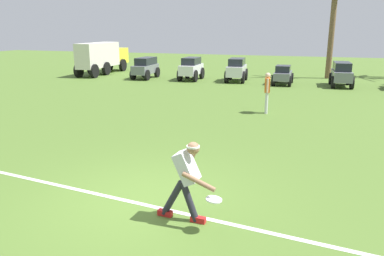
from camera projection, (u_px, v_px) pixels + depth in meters
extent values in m
plane|color=#4D6C2A|center=(143.00, 199.00, 7.17)|extent=(80.00, 80.00, 0.00)
cube|color=white|center=(139.00, 203.00, 7.00)|extent=(21.84, 2.62, 0.01)
cylinder|color=#23232D|center=(189.00, 201.00, 6.29)|extent=(0.36, 0.14, 0.72)
cube|color=red|center=(198.00, 219.00, 6.32)|extent=(0.27, 0.12, 0.10)
cylinder|color=#23232D|center=(173.00, 198.00, 6.41)|extent=(0.45, 0.14, 0.69)
cube|color=red|center=(165.00, 213.00, 6.54)|extent=(0.27, 0.12, 0.10)
cube|color=silver|center=(187.00, 167.00, 6.15)|extent=(0.43, 0.36, 0.57)
sphere|color=#936B4C|center=(193.00, 148.00, 6.03)|extent=(0.22, 0.22, 0.21)
cylinder|color=white|center=(193.00, 146.00, 6.02)|extent=(0.23, 0.23, 0.03)
cylinder|color=#936B4C|center=(199.00, 182.00, 5.93)|extent=(0.58, 0.12, 0.27)
cylinder|color=#936B4C|center=(189.00, 164.00, 6.36)|extent=(0.29, 0.10, 0.49)
cylinder|color=white|center=(214.00, 199.00, 5.88)|extent=(0.29, 0.29, 0.05)
cylinder|color=silver|center=(266.00, 103.00, 14.24)|extent=(0.12, 0.12, 0.82)
cylinder|color=silver|center=(266.00, 102.00, 14.42)|extent=(0.12, 0.12, 0.82)
cube|color=orange|center=(267.00, 85.00, 14.15)|extent=(0.24, 0.36, 0.54)
cylinder|color=beige|center=(267.00, 86.00, 13.95)|extent=(0.08, 0.08, 0.52)
cylinder|color=beige|center=(267.00, 84.00, 14.35)|extent=(0.08, 0.08, 0.52)
sphere|color=beige|center=(268.00, 75.00, 14.06)|extent=(0.23, 0.23, 0.20)
cube|color=slate|center=(145.00, 69.00, 24.26)|extent=(1.02, 2.42, 0.55)
cube|color=#1E232B|center=(146.00, 61.00, 24.27)|extent=(0.89, 1.82, 0.46)
cylinder|color=black|center=(144.00, 72.00, 25.24)|extent=(0.20, 0.66, 0.66)
cylinder|color=black|center=(157.00, 72.00, 24.97)|extent=(0.20, 0.66, 0.66)
cylinder|color=black|center=(133.00, 75.00, 23.69)|extent=(0.20, 0.66, 0.66)
cylinder|color=black|center=(147.00, 75.00, 23.42)|extent=(0.20, 0.66, 0.66)
cube|color=silver|center=(191.00, 69.00, 23.55)|extent=(1.04, 2.38, 0.60)
cube|color=#1E232B|center=(191.00, 61.00, 23.47)|extent=(0.90, 1.57, 0.44)
cylinder|color=black|center=(187.00, 73.00, 24.49)|extent=(0.20, 0.72, 0.72)
cylinder|color=black|center=(202.00, 73.00, 24.21)|extent=(0.20, 0.72, 0.72)
cylinder|color=black|center=(180.00, 75.00, 23.05)|extent=(0.20, 0.72, 0.72)
cylinder|color=black|center=(195.00, 76.00, 22.77)|extent=(0.20, 0.72, 0.72)
cube|color=silver|center=(237.00, 71.00, 22.91)|extent=(1.14, 2.41, 0.60)
cube|color=#1E232B|center=(237.00, 62.00, 22.82)|extent=(0.97, 1.61, 0.44)
cylinder|color=black|center=(230.00, 74.00, 23.83)|extent=(0.23, 0.73, 0.72)
cylinder|color=black|center=(246.00, 74.00, 23.60)|extent=(0.23, 0.73, 0.72)
cylinder|color=black|center=(226.00, 77.00, 22.37)|extent=(0.23, 0.73, 0.72)
cylinder|color=black|center=(243.00, 77.00, 22.14)|extent=(0.23, 0.73, 0.72)
cube|color=slate|center=(283.00, 76.00, 21.73)|extent=(0.90, 2.20, 0.42)
cube|color=#1E232B|center=(283.00, 69.00, 21.53)|extent=(0.79, 1.10, 0.38)
cylinder|color=black|center=(276.00, 77.00, 22.63)|extent=(0.18, 0.60, 0.60)
cylinder|color=black|center=(292.00, 78.00, 22.35)|extent=(0.18, 0.60, 0.60)
cylinder|color=black|center=(273.00, 81.00, 21.22)|extent=(0.18, 0.60, 0.60)
cylinder|color=black|center=(290.00, 81.00, 20.94)|extent=(0.18, 0.60, 0.60)
cube|color=slate|center=(341.00, 76.00, 20.92)|extent=(1.07, 2.44, 0.55)
cube|color=#1E232B|center=(342.00, 66.00, 20.93)|extent=(0.93, 1.84, 0.46)
cylinder|color=black|center=(331.00, 78.00, 21.90)|extent=(0.21, 0.67, 0.66)
cylinder|color=black|center=(348.00, 79.00, 21.64)|extent=(0.21, 0.67, 0.66)
cylinder|color=black|center=(333.00, 82.00, 20.34)|extent=(0.21, 0.67, 0.66)
cylinder|color=black|center=(352.00, 83.00, 20.09)|extent=(0.21, 0.67, 0.66)
cube|color=yellow|center=(118.00, 56.00, 28.81)|extent=(1.13, 1.75, 1.15)
cube|color=silver|center=(98.00, 55.00, 26.00)|extent=(1.35, 4.25, 1.65)
cylinder|color=black|center=(109.00, 65.00, 28.81)|extent=(0.28, 0.91, 0.90)
cylinder|color=black|center=(123.00, 65.00, 28.51)|extent=(0.28, 0.91, 0.90)
cylinder|color=black|center=(92.00, 68.00, 26.38)|extent=(0.28, 0.91, 0.90)
cylinder|color=black|center=(106.00, 69.00, 26.09)|extent=(0.28, 0.91, 0.90)
cylinder|color=black|center=(79.00, 71.00, 24.85)|extent=(0.28, 0.91, 0.90)
cylinder|color=black|center=(94.00, 71.00, 24.55)|extent=(0.28, 0.91, 0.90)
cylinder|color=brown|center=(331.00, 35.00, 23.78)|extent=(0.35, 0.35, 5.56)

